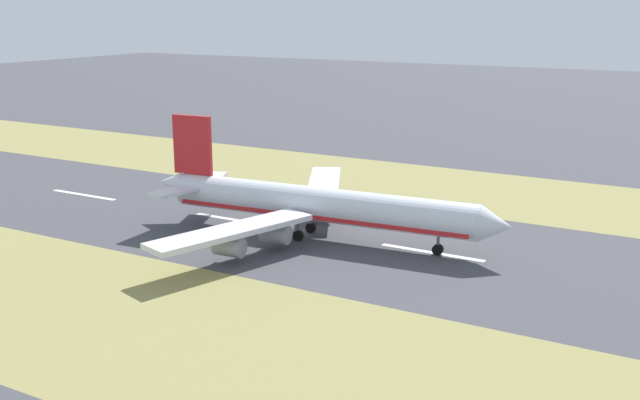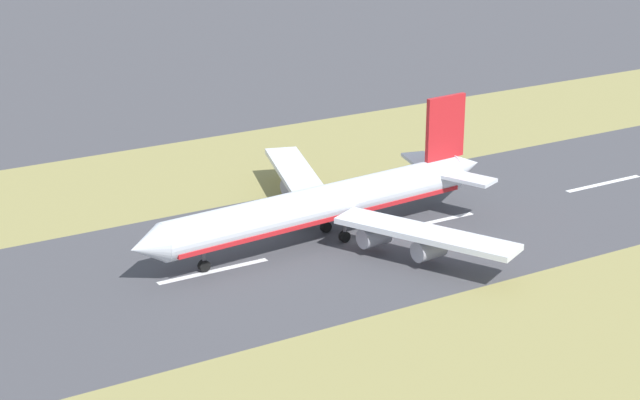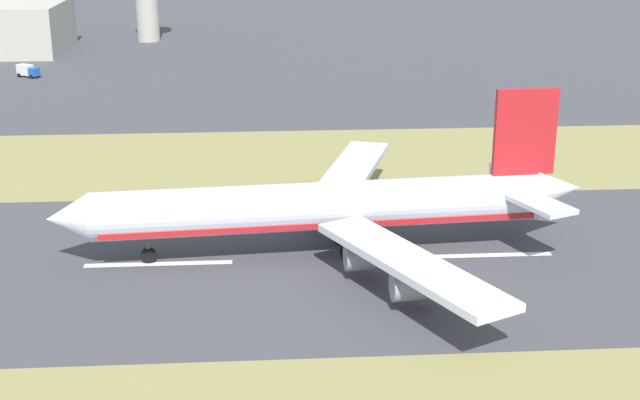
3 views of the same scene
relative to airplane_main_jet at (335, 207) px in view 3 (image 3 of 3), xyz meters
The scene contains 6 objects.
ground_plane 7.09m from the airplane_main_jet, 132.19° to the right, with size 800.00×800.00×0.00m, color #424247.
grass_median_east 43.00m from the airplane_main_jet, ahead, with size 40.00×600.00×0.01m, color olive.
centreline_dash_mid 19.24m from the airplane_main_jet, 97.91° to the right, with size 1.20×18.00×0.01m, color silver.
centreline_dash_far 22.85m from the airplane_main_jet, 96.55° to the left, with size 1.20×18.00×0.01m, color silver.
airplane_main_jet is the anchor object (origin of this frame).
service_truck 139.25m from the airplane_main_jet, 28.79° to the left, with size 5.07×6.24×3.10m.
Camera 3 is at (-101.80, 11.85, 42.25)m, focal length 50.00 mm.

